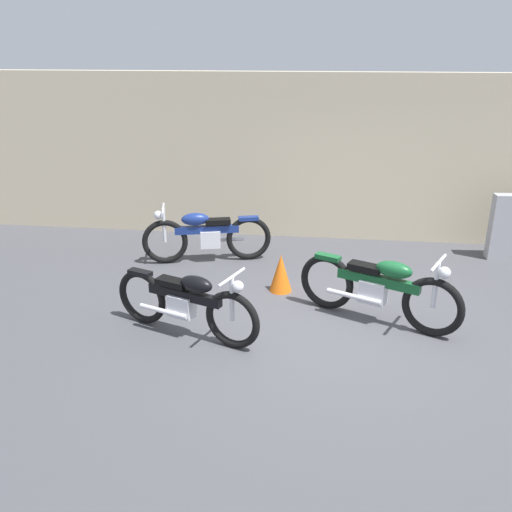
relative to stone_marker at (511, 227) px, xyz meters
name	(u,v)px	position (x,y,z in m)	size (l,w,h in m)	color
ground_plane	(335,326)	(-2.82, -2.72, -0.54)	(40.00, 40.00, 0.00)	#47474C
building_wall	(338,158)	(-2.82, 0.81, 0.90)	(18.00, 0.30, 2.88)	beige
stone_marker	(511,227)	(0.00, 0.00, 0.00)	(0.67, 0.20, 1.08)	#9E9EA3
traffic_cone	(281,273)	(-3.59, -1.74, -0.27)	(0.32, 0.32, 0.55)	orange
motorcycle_black	(186,302)	(-4.61, -3.16, -0.11)	(1.92, 0.90, 0.90)	black
motorcycle_blue	(206,235)	(-4.88, -0.75, -0.09)	(2.03, 0.76, 0.93)	black
motorcycle_green	(379,288)	(-2.30, -2.51, -0.08)	(1.98, 1.07, 0.96)	black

